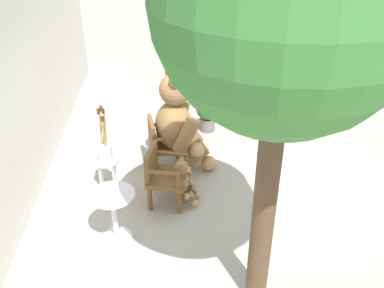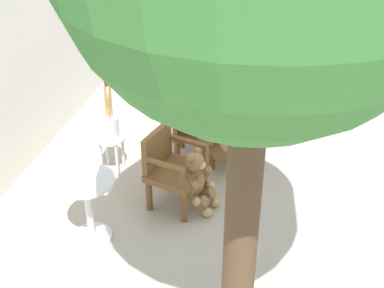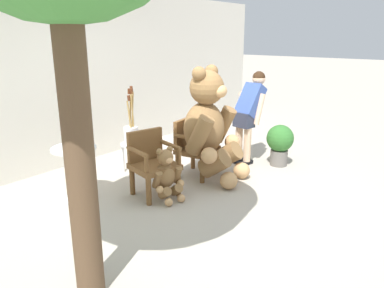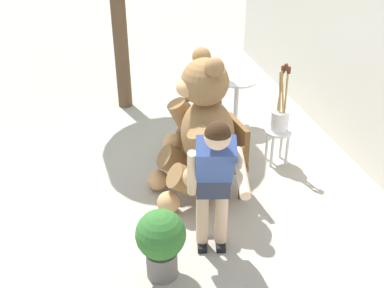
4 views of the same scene
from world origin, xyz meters
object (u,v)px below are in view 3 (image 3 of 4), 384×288
(wooden_chair_left, at_px, (152,161))
(person_visitor, at_px, (249,109))
(white_stool, at_px, (132,150))
(teddy_bear_large, at_px, (209,125))
(wooden_chair_right, at_px, (194,146))
(round_side_table, at_px, (75,168))
(brush_bucket, at_px, (131,132))
(teddy_bear_small, at_px, (167,175))
(potted_plant, at_px, (280,142))

(wooden_chair_left, bearing_deg, person_visitor, -10.05)
(white_stool, bearing_deg, teddy_bear_large, -65.41)
(wooden_chair_right, xyz_separation_m, person_visitor, (1.04, -0.35, 0.44))
(wooden_chair_left, relative_size, person_visitor, 0.57)
(round_side_table, bearing_deg, brush_bucket, 10.62)
(wooden_chair_right, relative_size, round_side_table, 1.19)
(wooden_chair_left, xyz_separation_m, teddy_bear_small, (-0.02, -0.28, -0.12))
(wooden_chair_left, distance_m, wooden_chair_right, 0.91)
(wooden_chair_left, xyz_separation_m, wooden_chair_right, (0.91, 0.00, 0.00))
(brush_bucket, bearing_deg, round_side_table, -169.38)
(round_side_table, height_order, potted_plant, round_side_table)
(wooden_chair_left, relative_size, white_stool, 1.87)
(wooden_chair_right, distance_m, white_stool, 0.98)
(round_side_table, bearing_deg, wooden_chair_left, -39.62)
(wooden_chair_left, xyz_separation_m, teddy_bear_large, (0.93, -0.27, 0.35))
(person_visitor, bearing_deg, wooden_chair_right, 161.54)
(person_visitor, height_order, round_side_table, person_visitor)
(wooden_chair_left, bearing_deg, brush_bucket, 63.51)
(teddy_bear_small, bearing_deg, potted_plant, -14.81)
(wooden_chair_right, height_order, teddy_bear_large, teddy_bear_large)
(wooden_chair_left, height_order, potted_plant, wooden_chair_left)
(wooden_chair_left, xyz_separation_m, white_stool, (0.42, 0.85, -0.11))
(white_stool, xyz_separation_m, brush_bucket, (0.00, -0.00, 0.29))
(teddy_bear_small, bearing_deg, white_stool, 68.47)
(wooden_chair_left, height_order, brush_bucket, brush_bucket)
(white_stool, relative_size, potted_plant, 0.68)
(teddy_bear_small, distance_m, brush_bucket, 1.25)
(wooden_chair_right, relative_size, potted_plant, 1.26)
(wooden_chair_left, xyz_separation_m, person_visitor, (1.95, -0.34, 0.44))
(wooden_chair_left, xyz_separation_m, round_side_table, (-0.76, 0.63, -0.01))
(teddy_bear_large, bearing_deg, teddy_bear_small, -179.51)
(potted_plant, bearing_deg, wooden_chair_right, 144.94)
(round_side_table, bearing_deg, teddy_bear_large, -27.94)
(person_visitor, bearing_deg, potted_plant, -71.69)
(wooden_chair_left, height_order, teddy_bear_large, teddy_bear_large)
(round_side_table, bearing_deg, person_visitor, -19.76)
(teddy_bear_large, bearing_deg, wooden_chair_left, 163.90)
(wooden_chair_left, relative_size, teddy_bear_large, 0.52)
(teddy_bear_small, height_order, white_stool, teddy_bear_small)
(teddy_bear_large, distance_m, potted_plant, 1.38)
(wooden_chair_left, distance_m, person_visitor, 2.02)
(person_visitor, distance_m, round_side_table, 2.91)
(wooden_chair_right, bearing_deg, teddy_bear_large, -85.51)
(brush_bucket, bearing_deg, white_stool, 152.60)
(teddy_bear_small, relative_size, round_side_table, 0.98)
(person_visitor, height_order, brush_bucket, person_visitor)
(wooden_chair_right, relative_size, white_stool, 1.87)
(brush_bucket, height_order, potted_plant, brush_bucket)
(white_stool, height_order, brush_bucket, brush_bucket)
(wooden_chair_right, height_order, teddy_bear_small, wooden_chair_right)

